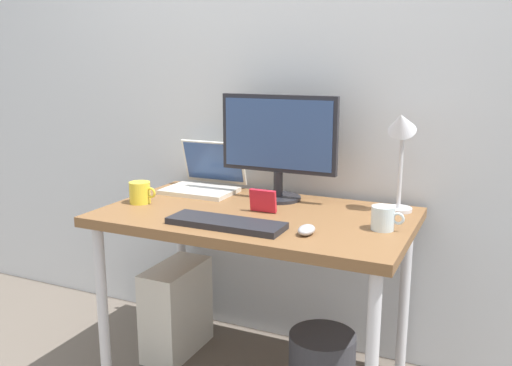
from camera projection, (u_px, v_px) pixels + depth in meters
back_wall at (295, 68)px, 2.44m from camera, size 4.40×0.04×2.60m
desk at (256, 229)px, 2.20m from camera, size 1.23×0.72×0.74m
monitor at (278, 141)px, 2.34m from camera, size 0.52×0.20×0.45m
laptop at (206, 178)px, 2.55m from camera, size 0.32×0.28×0.22m
desk_lamp at (401, 138)px, 2.12m from camera, size 0.11×0.16×0.43m
keyboard at (226, 223)px, 2.00m from camera, size 0.44×0.14×0.02m
mouse at (307, 230)px, 1.91m from camera, size 0.06×0.09×0.03m
coffee_mug at (140, 193)px, 2.32m from camera, size 0.12×0.09×0.09m
glass_cup at (383, 218)px, 1.95m from camera, size 0.12×0.08×0.09m
photo_frame at (263, 201)px, 2.18m from camera, size 0.11×0.03×0.09m
computer_tower at (177, 309)px, 2.53m from camera, size 0.18×0.36×0.42m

